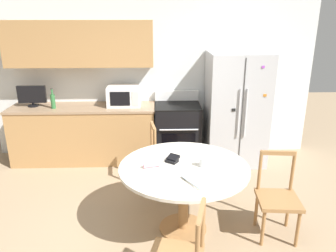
{
  "coord_description": "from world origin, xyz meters",
  "views": [
    {
      "loc": [
        0.07,
        -2.67,
        2.25
      ],
      "look_at": [
        0.2,
        1.15,
        0.95
      ],
      "focal_mm": 35.0,
      "sensor_mm": 36.0,
      "label": 1
    }
  ],
  "objects_px": {
    "microwave": "(124,96)",
    "dining_chair_right": "(278,198)",
    "refrigerator": "(236,109)",
    "oven_range": "(177,132)",
    "counter_bottle": "(53,101)",
    "dining_chair_far": "(165,157)",
    "wallet": "(173,159)",
    "candle_glass": "(203,163)",
    "countertop_tv": "(32,95)"
  },
  "relations": [
    {
      "from": "countertop_tv",
      "to": "dining_chair_right",
      "type": "height_order",
      "value": "countertop_tv"
    },
    {
      "from": "oven_range",
      "to": "countertop_tv",
      "type": "bearing_deg",
      "value": 178.56
    },
    {
      "from": "refrigerator",
      "to": "oven_range",
      "type": "relative_size",
      "value": 1.6
    },
    {
      "from": "refrigerator",
      "to": "counter_bottle",
      "type": "xyz_separation_m",
      "value": [
        -2.8,
        -0.01,
        0.15
      ]
    },
    {
      "from": "dining_chair_far",
      "to": "candle_glass",
      "type": "xyz_separation_m",
      "value": [
        0.37,
        -0.99,
        0.37
      ]
    },
    {
      "from": "oven_range",
      "to": "counter_bottle",
      "type": "xyz_separation_m",
      "value": [
        -1.9,
        -0.07,
        0.55
      ]
    },
    {
      "from": "oven_range",
      "to": "counter_bottle",
      "type": "bearing_deg",
      "value": -177.88
    },
    {
      "from": "dining_chair_far",
      "to": "microwave",
      "type": "bearing_deg",
      "value": -155.38
    },
    {
      "from": "wallet",
      "to": "microwave",
      "type": "bearing_deg",
      "value": 110.2
    },
    {
      "from": "oven_range",
      "to": "candle_glass",
      "type": "relative_size",
      "value": 11.41
    },
    {
      "from": "countertop_tv",
      "to": "wallet",
      "type": "bearing_deg",
      "value": -40.95
    },
    {
      "from": "refrigerator",
      "to": "wallet",
      "type": "distance_m",
      "value": 2.0
    },
    {
      "from": "oven_range",
      "to": "candle_glass",
      "type": "xyz_separation_m",
      "value": [
        0.15,
        -1.88,
        0.34
      ]
    },
    {
      "from": "oven_range",
      "to": "microwave",
      "type": "distance_m",
      "value": 1.02
    },
    {
      "from": "oven_range",
      "to": "dining_chair_right",
      "type": "xyz_separation_m",
      "value": [
        0.93,
        -1.98,
        -0.03
      ]
    },
    {
      "from": "dining_chair_far",
      "to": "dining_chair_right",
      "type": "distance_m",
      "value": 1.58
    },
    {
      "from": "microwave",
      "to": "dining_chair_far",
      "type": "relative_size",
      "value": 0.57
    },
    {
      "from": "refrigerator",
      "to": "countertop_tv",
      "type": "xyz_separation_m",
      "value": [
        -3.15,
        0.12,
        0.21
      ]
    },
    {
      "from": "candle_glass",
      "to": "wallet",
      "type": "bearing_deg",
      "value": 158.21
    },
    {
      "from": "dining_chair_far",
      "to": "counter_bottle",
      "type": "bearing_deg",
      "value": -124.03
    },
    {
      "from": "dining_chair_right",
      "to": "wallet",
      "type": "height_order",
      "value": "dining_chair_right"
    },
    {
      "from": "counter_bottle",
      "to": "wallet",
      "type": "xyz_separation_m",
      "value": [
        1.73,
        -1.68,
        -0.23
      ]
    },
    {
      "from": "microwave",
      "to": "dining_chair_right",
      "type": "bearing_deg",
      "value": -49.31
    },
    {
      "from": "countertop_tv",
      "to": "counter_bottle",
      "type": "height_order",
      "value": "countertop_tv"
    },
    {
      "from": "microwave",
      "to": "counter_bottle",
      "type": "bearing_deg",
      "value": -172.45
    },
    {
      "from": "microwave",
      "to": "counter_bottle",
      "type": "xyz_separation_m",
      "value": [
        -1.06,
        -0.14,
        -0.03
      ]
    },
    {
      "from": "dining_chair_far",
      "to": "wallet",
      "type": "relative_size",
      "value": 5.22
    },
    {
      "from": "dining_chair_far",
      "to": "dining_chair_right",
      "type": "relative_size",
      "value": 1.0
    },
    {
      "from": "refrigerator",
      "to": "countertop_tv",
      "type": "bearing_deg",
      "value": 177.81
    },
    {
      "from": "refrigerator",
      "to": "microwave",
      "type": "bearing_deg",
      "value": 175.57
    },
    {
      "from": "dining_chair_far",
      "to": "candle_glass",
      "type": "bearing_deg",
      "value": 12.56
    },
    {
      "from": "dining_chair_far",
      "to": "candle_glass",
      "type": "relative_size",
      "value": 9.53
    },
    {
      "from": "dining_chair_right",
      "to": "wallet",
      "type": "distance_m",
      "value": 1.17
    },
    {
      "from": "microwave",
      "to": "dining_chair_far",
      "type": "distance_m",
      "value": 1.3
    },
    {
      "from": "refrigerator",
      "to": "dining_chair_right",
      "type": "distance_m",
      "value": 1.96
    },
    {
      "from": "dining_chair_far",
      "to": "countertop_tv",
      "type": "bearing_deg",
      "value": -122.99
    },
    {
      "from": "refrigerator",
      "to": "candle_glass",
      "type": "height_order",
      "value": "refrigerator"
    },
    {
      "from": "countertop_tv",
      "to": "dining_chair_right",
      "type": "xyz_separation_m",
      "value": [
        3.18,
        -2.04,
        -0.64
      ]
    },
    {
      "from": "refrigerator",
      "to": "countertop_tv",
      "type": "height_order",
      "value": "refrigerator"
    },
    {
      "from": "microwave",
      "to": "dining_chair_right",
      "type": "height_order",
      "value": "microwave"
    },
    {
      "from": "wallet",
      "to": "countertop_tv",
      "type": "bearing_deg",
      "value": 139.05
    },
    {
      "from": "oven_range",
      "to": "dining_chair_far",
      "type": "distance_m",
      "value": 0.92
    },
    {
      "from": "microwave",
      "to": "wallet",
      "type": "xyz_separation_m",
      "value": [
        0.67,
        -1.82,
        -0.26
      ]
    },
    {
      "from": "refrigerator",
      "to": "dining_chair_far",
      "type": "bearing_deg",
      "value": -143.56
    },
    {
      "from": "refrigerator",
      "to": "dining_chair_far",
      "type": "height_order",
      "value": "refrigerator"
    },
    {
      "from": "counter_bottle",
      "to": "dining_chair_far",
      "type": "bearing_deg",
      "value": -26.09
    },
    {
      "from": "oven_range",
      "to": "countertop_tv",
      "type": "height_order",
      "value": "countertop_tv"
    },
    {
      "from": "countertop_tv",
      "to": "counter_bottle",
      "type": "distance_m",
      "value": 0.38
    },
    {
      "from": "refrigerator",
      "to": "dining_chair_right",
      "type": "relative_size",
      "value": 1.92
    },
    {
      "from": "dining_chair_far",
      "to": "wallet",
      "type": "height_order",
      "value": "dining_chair_far"
    }
  ]
}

